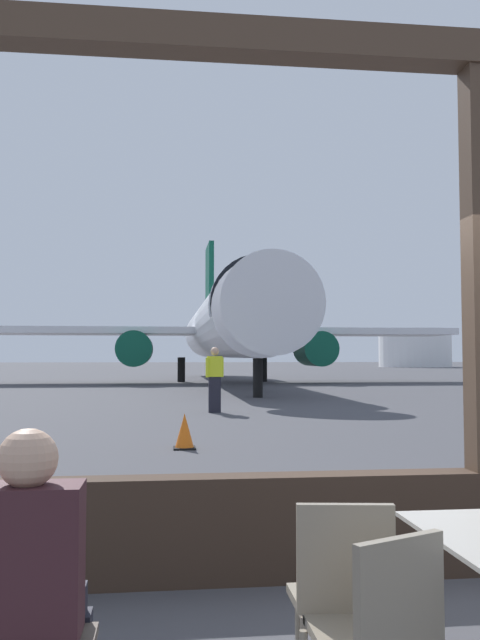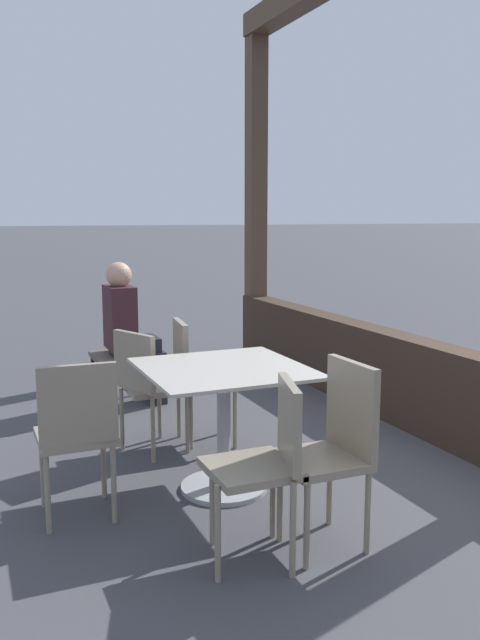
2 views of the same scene
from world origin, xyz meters
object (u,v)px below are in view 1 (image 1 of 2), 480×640
(traffic_cone, at_px, (185,432))
(fuel_storage_tank, at_px, (415,348))
(cafe_chair_aisle_right, at_px, (381,626))
(airplane, at_px, (226,326))
(cafe_chair_side_extra, at_px, (343,588))
(seated_passenger, at_px, (34,579))
(ground_crew_worker, at_px, (215,379))

(traffic_cone, relative_size, fuel_storage_tank, 0.06)
(cafe_chair_aisle_right, xyz_separation_m, airplane, (2.56, 33.30, 2.65))
(traffic_cone, height_order, fuel_storage_tank, fuel_storage_tank)
(cafe_chair_side_extra, distance_m, traffic_cone, 7.98)
(cafe_chair_side_extra, xyz_separation_m, airplane, (2.60, 32.93, 2.64))
(cafe_chair_aisle_right, relative_size, traffic_cone, 1.50)
(cafe_chair_aisle_right, xyz_separation_m, seated_passenger, (-1.27, 0.19, 0.15))
(fuel_storage_tank, bearing_deg, airplane, -121.38)
(traffic_cone, bearing_deg, cafe_chair_side_extra, -86.95)
(ground_crew_worker, bearing_deg, seated_passenger, -96.93)
(cafe_chair_side_extra, distance_m, fuel_storage_tank, 89.21)
(ground_crew_worker, relative_size, fuel_storage_tank, 0.18)
(traffic_cone, bearing_deg, cafe_chair_aisle_right, -86.78)
(seated_passenger, distance_m, traffic_cone, 8.19)
(cafe_chair_aisle_right, relative_size, ground_crew_worker, 0.49)
(airplane, distance_m, fuel_storage_tank, 58.46)
(cafe_chair_side_extra, height_order, traffic_cone, cafe_chair_side_extra)
(airplane, xyz_separation_m, ground_crew_worker, (-2.03, -18.27, -2.27))
(cafe_chair_aisle_right, height_order, ground_crew_worker, ground_crew_worker)
(seated_passenger, bearing_deg, airplane, 83.39)
(cafe_chair_side_extra, distance_m, seated_passenger, 1.25)
(airplane, bearing_deg, ground_crew_worker, -96.35)
(airplane, height_order, fuel_storage_tank, airplane)
(cafe_chair_aisle_right, distance_m, fuel_storage_tank, 89.53)
(airplane, bearing_deg, cafe_chair_aisle_right, -94.40)
(cafe_chair_side_extra, height_order, seated_passenger, seated_passenger)
(airplane, bearing_deg, traffic_cone, -96.92)
(airplane, relative_size, ground_crew_worker, 18.23)
(cafe_chair_aisle_right, xyz_separation_m, cafe_chair_side_extra, (-0.04, 0.36, 0.01))
(cafe_chair_aisle_right, distance_m, seated_passenger, 1.30)
(fuel_storage_tank, bearing_deg, cafe_chair_side_extra, -111.74)
(ground_crew_worker, distance_m, fuel_storage_tank, 75.53)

